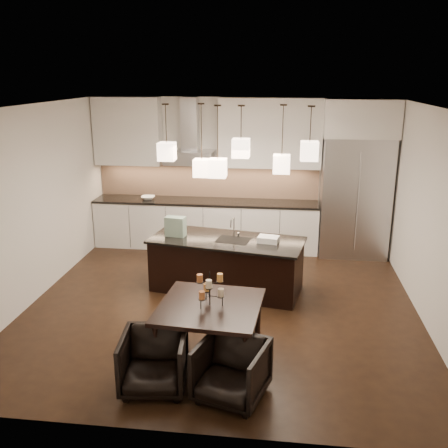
# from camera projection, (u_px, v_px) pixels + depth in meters

# --- Properties ---
(floor) EXTENTS (5.50, 5.50, 0.02)m
(floor) POSITION_uv_depth(u_px,v_px,m) (222.00, 304.00, 7.25)
(floor) COLOR black
(floor) RESTS_ON ground
(ceiling) EXTENTS (5.50, 5.50, 0.02)m
(ceiling) POSITION_uv_depth(u_px,v_px,m) (222.00, 106.00, 6.44)
(ceiling) COLOR white
(ceiling) RESTS_ON wall_back
(wall_back) EXTENTS (5.50, 0.02, 2.80)m
(wall_back) POSITION_uv_depth(u_px,v_px,m) (240.00, 173.00, 9.47)
(wall_back) COLOR silver
(wall_back) RESTS_ON ground
(wall_front) EXTENTS (5.50, 0.02, 2.80)m
(wall_front) POSITION_uv_depth(u_px,v_px,m) (181.00, 296.00, 4.22)
(wall_front) COLOR silver
(wall_front) RESTS_ON ground
(wall_left) EXTENTS (0.02, 5.50, 2.80)m
(wall_left) POSITION_uv_depth(u_px,v_px,m) (32.00, 205.00, 7.17)
(wall_left) COLOR silver
(wall_left) RESTS_ON ground
(wall_right) EXTENTS (0.02, 5.50, 2.80)m
(wall_right) POSITION_uv_depth(u_px,v_px,m) (431.00, 218.00, 6.52)
(wall_right) COLOR silver
(wall_right) RESTS_ON ground
(refrigerator) EXTENTS (1.20, 0.72, 2.15)m
(refrigerator) POSITION_uv_depth(u_px,v_px,m) (355.00, 197.00, 8.96)
(refrigerator) COLOR #B7B7BA
(refrigerator) RESTS_ON floor
(fridge_panel) EXTENTS (1.26, 0.72, 0.65)m
(fridge_panel) POSITION_uv_depth(u_px,v_px,m) (361.00, 118.00, 8.55)
(fridge_panel) COLOR silver
(fridge_panel) RESTS_ON refrigerator
(lower_cabinets) EXTENTS (4.21, 0.62, 0.88)m
(lower_cabinets) POSITION_uv_depth(u_px,v_px,m) (206.00, 225.00, 9.51)
(lower_cabinets) COLOR silver
(lower_cabinets) RESTS_ON floor
(countertop) EXTENTS (4.21, 0.66, 0.04)m
(countertop) POSITION_uv_depth(u_px,v_px,m) (205.00, 201.00, 9.37)
(countertop) COLOR black
(countertop) RESTS_ON lower_cabinets
(backsplash) EXTENTS (4.21, 0.02, 0.63)m
(backsplash) POSITION_uv_depth(u_px,v_px,m) (208.00, 181.00, 9.56)
(backsplash) COLOR tan
(backsplash) RESTS_ON countertop
(upper_cab_left) EXTENTS (1.25, 0.35, 1.25)m
(upper_cab_left) POSITION_uv_depth(u_px,v_px,m) (128.00, 131.00, 9.31)
(upper_cab_left) COLOR silver
(upper_cab_left) RESTS_ON wall_back
(upper_cab_right) EXTENTS (1.85, 0.35, 1.25)m
(upper_cab_right) POSITION_uv_depth(u_px,v_px,m) (270.00, 133.00, 9.00)
(upper_cab_right) COLOR silver
(upper_cab_right) RESTS_ON wall_back
(hood_canopy) EXTENTS (0.90, 0.52, 0.24)m
(hood_canopy) POSITION_uv_depth(u_px,v_px,m) (189.00, 157.00, 9.22)
(hood_canopy) COLOR #B7B7BA
(hood_canopy) RESTS_ON wall_back
(hood_chimney) EXTENTS (0.30, 0.28, 0.96)m
(hood_chimney) POSITION_uv_depth(u_px,v_px,m) (190.00, 124.00, 9.15)
(hood_chimney) COLOR #B7B7BA
(hood_chimney) RESTS_ON hood_canopy
(fruit_bowl) EXTENTS (0.30, 0.30, 0.06)m
(fruit_bowl) POSITION_uv_depth(u_px,v_px,m) (148.00, 198.00, 9.44)
(fruit_bowl) COLOR silver
(fruit_bowl) RESTS_ON countertop
(island_body) EXTENTS (2.34, 1.27, 0.78)m
(island_body) POSITION_uv_depth(u_px,v_px,m) (227.00, 265.00, 7.63)
(island_body) COLOR black
(island_body) RESTS_ON floor
(island_top) EXTENTS (2.43, 1.35, 0.04)m
(island_top) POSITION_uv_depth(u_px,v_px,m) (227.00, 240.00, 7.51)
(island_top) COLOR black
(island_top) RESTS_ON island_body
(faucet) EXTENTS (0.13, 0.23, 0.34)m
(faucet) POSITION_uv_depth(u_px,v_px,m) (234.00, 227.00, 7.51)
(faucet) COLOR silver
(faucet) RESTS_ON island_top
(tote_bag) EXTENTS (0.33, 0.21, 0.30)m
(tote_bag) POSITION_uv_depth(u_px,v_px,m) (175.00, 226.00, 7.61)
(tote_bag) COLOR #184827
(tote_bag) RESTS_ON island_top
(food_container) EXTENTS (0.34, 0.26, 0.09)m
(food_container) POSITION_uv_depth(u_px,v_px,m) (268.00, 239.00, 7.36)
(food_container) COLOR silver
(food_container) RESTS_ON island_top
(dining_table) EXTENTS (1.23, 1.23, 0.69)m
(dining_table) POSITION_uv_depth(u_px,v_px,m) (210.00, 332.00, 5.77)
(dining_table) COLOR black
(dining_table) RESTS_ON floor
(candelabra) EXTENTS (0.35, 0.35, 0.40)m
(candelabra) POSITION_uv_depth(u_px,v_px,m) (210.00, 288.00, 5.62)
(candelabra) COLOR black
(candelabra) RESTS_ON dining_table
(candle_a) EXTENTS (0.07, 0.07, 0.09)m
(candle_a) POSITION_uv_depth(u_px,v_px,m) (221.00, 293.00, 5.60)
(candle_a) COLOR beige
(candle_a) RESTS_ON candelabra
(candle_b) EXTENTS (0.07, 0.07, 0.09)m
(candle_b) POSITION_uv_depth(u_px,v_px,m) (206.00, 287.00, 5.74)
(candle_b) COLOR #D28A3C
(candle_b) RESTS_ON candelabra
(candle_c) EXTENTS (0.07, 0.07, 0.09)m
(candle_c) POSITION_uv_depth(u_px,v_px,m) (202.00, 295.00, 5.54)
(candle_c) COLOR #B06131
(candle_c) RESTS_ON candelabra
(candle_d) EXTENTS (0.07, 0.07, 0.09)m
(candle_d) POSITION_uv_depth(u_px,v_px,m) (220.00, 277.00, 5.64)
(candle_d) COLOR #D28A3C
(candle_d) RESTS_ON candelabra
(candle_e) EXTENTS (0.07, 0.07, 0.09)m
(candle_e) POSITION_uv_depth(u_px,v_px,m) (200.00, 278.00, 5.62)
(candle_e) COLOR #B06131
(candle_e) RESTS_ON candelabra
(candle_f) EXTENTS (0.07, 0.07, 0.09)m
(candle_f) POSITION_uv_depth(u_px,v_px,m) (209.00, 284.00, 5.47)
(candle_f) COLOR beige
(candle_f) RESTS_ON candelabra
(armchair_left) EXTENTS (0.74, 0.75, 0.63)m
(armchair_left) POSITION_uv_depth(u_px,v_px,m) (154.00, 362.00, 5.22)
(armchair_left) COLOR black
(armchair_left) RESTS_ON floor
(armchair_right) EXTENTS (0.83, 0.84, 0.62)m
(armchair_right) POSITION_uv_depth(u_px,v_px,m) (231.00, 371.00, 5.07)
(armchair_right) COLOR black
(armchair_right) RESTS_ON floor
(pendant_a) EXTENTS (0.24, 0.24, 0.26)m
(pendant_a) POSITION_uv_depth(u_px,v_px,m) (167.00, 152.00, 7.26)
(pendant_a) COLOR #FFDAB8
(pendant_a) RESTS_ON ceiling
(pendant_b) EXTENTS (0.24, 0.24, 0.26)m
(pendant_b) POSITION_uv_depth(u_px,v_px,m) (202.00, 168.00, 7.47)
(pendant_b) COLOR #FFDAB8
(pendant_b) RESTS_ON ceiling
(pendant_c) EXTENTS (0.24, 0.24, 0.26)m
(pendant_c) POSITION_uv_depth(u_px,v_px,m) (241.00, 148.00, 6.93)
(pendant_c) COLOR #FFDAB8
(pendant_c) RESTS_ON ceiling
(pendant_d) EXTENTS (0.24, 0.24, 0.26)m
(pendant_d) POSITION_uv_depth(u_px,v_px,m) (282.00, 164.00, 7.15)
(pendant_d) COLOR #FFDAB8
(pendant_d) RESTS_ON ceiling
(pendant_e) EXTENTS (0.24, 0.24, 0.26)m
(pendant_e) POSITION_uv_depth(u_px,v_px,m) (309.00, 151.00, 6.81)
(pendant_e) COLOR #FFDAB8
(pendant_e) RESTS_ON ceiling
(pendant_f) EXTENTS (0.24, 0.24, 0.26)m
(pendant_f) POSITION_uv_depth(u_px,v_px,m) (218.00, 168.00, 7.05)
(pendant_f) COLOR #FFDAB8
(pendant_f) RESTS_ON ceiling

